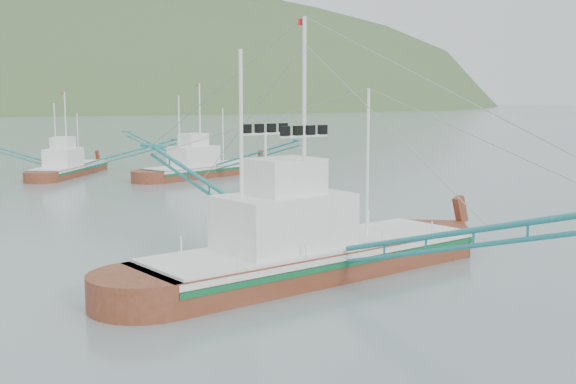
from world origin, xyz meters
TOP-DOWN VIEW (x-y plane):
  - ground at (0.00, 0.00)m, footprint 1200.00×1200.00m
  - main_boat at (-2.10, 2.05)m, footprint 16.83×30.31m
  - bg_boat_far at (6.78, 48.97)m, footprint 18.47×19.04m
  - bg_boat_right at (16.67, 39.23)m, footprint 14.10×24.59m
  - headland_right at (240.00, 430.00)m, footprint 684.00×432.00m

SIDE VIEW (x-z plane):
  - ground at x=0.00m, z-range 0.00..0.00m
  - headland_right at x=240.00m, z-range -153.00..153.00m
  - bg_boat_right at x=16.67m, z-range -3.35..6.69m
  - main_boat at x=-2.10m, z-range -4.37..7.89m
  - bg_boat_far at x=6.78m, z-range -2.60..6.53m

